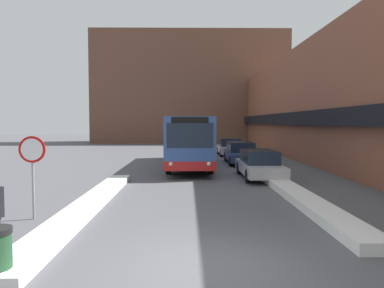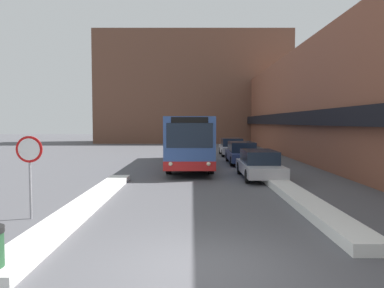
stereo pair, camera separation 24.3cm
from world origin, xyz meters
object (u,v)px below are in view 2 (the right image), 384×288
Objects in this scene: parked_car_middle at (243,153)px; parked_car_back at (234,147)px; stop_sign at (32,159)px; parked_car_front at (261,164)px; city_bus at (192,140)px.

parked_car_middle is 6.29m from parked_car_back.
parked_car_back is 22.28m from stop_sign.
stop_sign is at bearing -118.91° from parked_car_middle.
parked_car_back is at bearing 90.00° from parked_car_middle.
parked_car_middle is 2.02× the size of stop_sign.
parked_car_front is 11.26m from stop_sign.
stop_sign reaches higher than parked_car_back.
parked_car_middle reaches higher than parked_car_front.
stop_sign is (-4.53, -13.01, 0.06)m from city_bus.
parked_car_middle reaches higher than parked_car_back.
stop_sign is (-8.00, -7.85, 1.03)m from parked_car_front.
stop_sign is (-8.00, -14.48, 1.00)m from parked_car_middle.
stop_sign is at bearing -109.20° from city_bus.
parked_car_middle is 16.57m from stop_sign.
parked_car_front is 6.63m from parked_car_middle.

